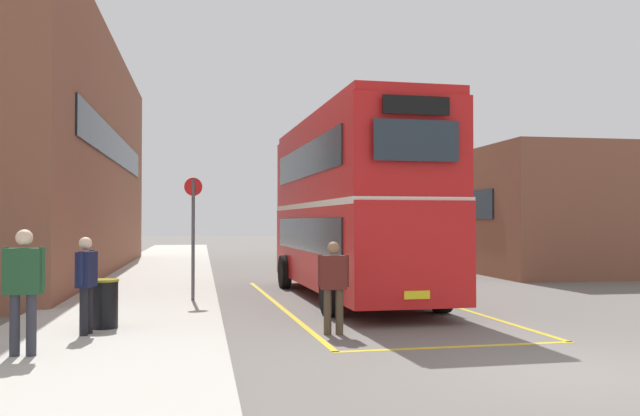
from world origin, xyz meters
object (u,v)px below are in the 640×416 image
(double_decker_bus, at_px, (351,203))
(litter_bin, at_px, (104,303))
(pedestrian_boarding, at_px, (333,281))
(single_deck_bus, at_px, (354,228))
(pedestrian_waiting_near, at_px, (86,278))
(bus_stop_sign, at_px, (193,227))
(pedestrian_waiting_far, at_px, (23,282))

(double_decker_bus, bearing_deg, litter_bin, -139.39)
(pedestrian_boarding, distance_m, litter_bin, 4.11)
(single_deck_bus, bearing_deg, litter_bin, -112.66)
(pedestrian_waiting_near, relative_size, litter_bin, 1.89)
(double_decker_bus, distance_m, single_deck_bus, 20.17)
(single_deck_bus, distance_m, bus_stop_sign, 22.21)
(double_decker_bus, xyz_separation_m, bus_stop_sign, (-4.08, -0.82, -0.61))
(single_deck_bus, relative_size, pedestrian_waiting_far, 5.63)
(pedestrian_boarding, bearing_deg, single_deck_bus, 76.20)
(single_deck_bus, xyz_separation_m, litter_bin, (-10.20, -24.42, -1.06))
(double_decker_bus, bearing_deg, pedestrian_waiting_near, -136.75)
(single_deck_bus, bearing_deg, bus_stop_sign, -113.03)
(pedestrian_waiting_near, bearing_deg, single_deck_bus, 67.47)
(single_deck_bus, height_order, pedestrian_boarding, single_deck_bus)
(pedestrian_boarding, bearing_deg, pedestrian_waiting_near, -179.09)
(double_decker_bus, distance_m, pedestrian_boarding, 5.81)
(double_decker_bus, bearing_deg, single_deck_bus, 76.79)
(pedestrian_boarding, bearing_deg, double_decker_bus, 74.06)
(double_decker_bus, xyz_separation_m, pedestrian_boarding, (-1.54, -5.38, -1.54))
(pedestrian_waiting_near, bearing_deg, litter_bin, 72.83)
(pedestrian_boarding, xyz_separation_m, litter_bin, (-4.05, 0.59, -0.39))
(pedestrian_waiting_far, relative_size, bus_stop_sign, 0.61)
(double_decker_bus, xyz_separation_m, single_deck_bus, (4.60, 19.62, -0.87))
(double_decker_bus, distance_m, pedestrian_waiting_far, 9.67)
(litter_bin, bearing_deg, bus_stop_sign, 69.24)
(double_decker_bus, xyz_separation_m, pedestrian_waiting_far, (-6.37, -7.15, -1.32))
(single_deck_bus, relative_size, pedestrian_waiting_near, 6.15)
(pedestrian_waiting_near, height_order, bus_stop_sign, bus_stop_sign)
(double_decker_bus, height_order, pedestrian_waiting_near, double_decker_bus)
(single_deck_bus, height_order, bus_stop_sign, bus_stop_sign)
(pedestrian_boarding, bearing_deg, pedestrian_waiting_far, -159.91)
(pedestrian_waiting_near, xyz_separation_m, litter_bin, (0.20, 0.66, -0.50))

